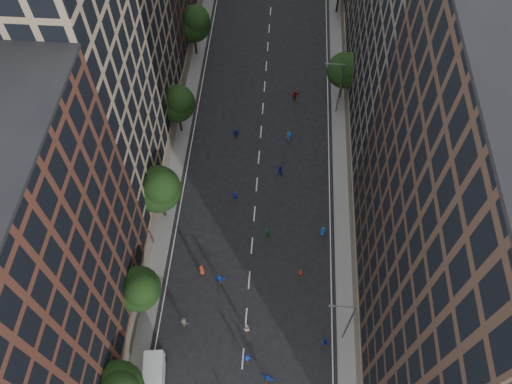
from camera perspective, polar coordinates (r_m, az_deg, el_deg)
ground at (r=70.45m, az=0.55°, el=6.57°), size 240.00×240.00×0.00m
sidewalk_left at (r=76.76m, az=-8.25°, el=11.27°), size 4.00×105.00×0.15m
sidewalk_right at (r=76.02m, az=10.12°, el=10.36°), size 4.00×105.00×0.15m
bldg_left_a at (r=47.24m, az=-25.62°, el=-8.13°), size 14.00×22.00×30.00m
bldg_left_b at (r=58.68m, az=-19.11°, el=14.18°), size 14.00×26.00×34.00m
bldg_right_a at (r=44.45m, az=23.93°, el=-4.90°), size 14.00×30.00×36.00m
bldg_right_b at (r=64.11m, az=19.00°, el=17.68°), size 14.00×28.00×33.00m
tree_left_1 at (r=53.66m, az=-13.23°, el=-10.71°), size 4.80×4.80×8.21m
tree_left_2 at (r=58.36m, az=-11.11°, el=0.41°), size 5.60×5.60×9.45m
tree_left_3 at (r=67.31m, az=-8.97°, el=10.07°), size 5.00×5.00×8.58m
tree_left_4 at (r=78.78m, az=-7.12°, el=18.66°), size 5.40×5.40×9.08m
tree_right_a at (r=72.38m, az=10.28°, el=13.64°), size 5.00×5.00×8.39m
streetlamp_near at (r=52.28m, az=10.41°, el=-14.30°), size 2.64×0.22×9.06m
streetlamp_far at (r=70.50m, az=9.46°, el=11.87°), size 2.64×0.22×9.06m
cargo_van at (r=55.05m, az=-11.56°, el=-19.74°), size 2.63×4.67×2.37m
skater_2 at (r=55.81m, az=7.76°, el=-16.64°), size 1.01×0.93×1.69m
skater_3 at (r=54.97m, az=-1.02°, el=-18.49°), size 1.04×0.69×1.51m
skater_4 at (r=55.14m, az=-11.29°, el=-20.67°), size 1.15×0.82×1.82m
skater_5 at (r=54.42m, az=1.34°, el=-20.49°), size 1.61×0.89×1.65m
skater_6 at (r=58.63m, az=-6.25°, el=-8.84°), size 0.93×0.69×1.73m
skater_7 at (r=58.32m, az=5.10°, el=-9.22°), size 0.76×0.65×1.77m
skater_8 at (r=55.90m, az=-1.11°, el=-15.31°), size 0.86×0.75×1.50m
skater_9 at (r=56.52m, az=-8.23°, el=-14.54°), size 1.22×0.83×1.74m
skater_10 at (r=60.42m, az=1.32°, el=-4.71°), size 1.18×0.80×1.87m
skater_11 at (r=58.03m, az=-4.22°, el=-9.90°), size 1.54×0.59×1.63m
skater_12 at (r=61.23m, az=7.65°, el=-4.48°), size 0.80×0.55×1.57m
skater_13 at (r=63.27m, az=-2.44°, el=-0.47°), size 0.73×0.58×1.77m
skater_14 at (r=65.59m, az=2.72°, el=2.43°), size 0.84×0.67×1.69m
skater_15 at (r=69.27m, az=3.78°, el=6.32°), size 1.17×0.82×1.66m
skater_16 at (r=69.40m, az=-2.28°, el=6.63°), size 1.07×0.51×1.79m
skater_17 at (r=74.71m, az=4.43°, el=10.93°), size 1.47×0.79×1.52m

